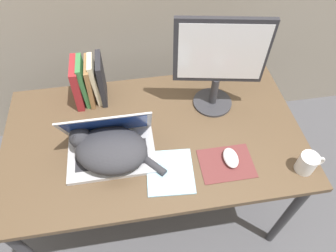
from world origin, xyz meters
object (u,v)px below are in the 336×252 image
book_row (89,81)px  notepad (170,172)px  cat (109,149)px  computer_mouse (231,158)px  laptop (110,145)px  external_monitor (219,61)px  mug (308,163)px

book_row → notepad: size_ratio=1.05×
cat → computer_mouse: 0.52m
laptop → external_monitor: bearing=22.4°
book_row → mug: 1.05m
external_monitor → mug: (0.29, -0.43, -0.22)m
external_monitor → notepad: size_ratio=2.07×
laptop → external_monitor: 0.59m
cat → notepad: (0.24, -0.11, -0.07)m
book_row → notepad: 0.59m
external_monitor → computer_mouse: 0.42m
laptop → computer_mouse: laptop is taller
laptop → mug: size_ratio=3.23×
laptop → mug: (0.80, -0.22, 0.00)m
cat → external_monitor: size_ratio=0.83×
computer_mouse → notepad: 0.27m
book_row → mug: bearing=-32.3°
computer_mouse → mug: 0.31m
external_monitor → computer_mouse: (-0.01, -0.34, -0.25)m
computer_mouse → mug: bearing=-17.0°
external_monitor → mug: size_ratio=4.09×
external_monitor → book_row: 0.62m
laptop → external_monitor: size_ratio=0.79×
cat → mug: size_ratio=3.37×
laptop → notepad: bearing=-31.8°
laptop → cat: 0.05m
cat → notepad: cat is taller
cat → computer_mouse: bearing=-10.0°
computer_mouse → mug: size_ratio=0.87×
mug → cat: bearing=167.4°
laptop → book_row: 0.35m
external_monitor → computer_mouse: bearing=-91.1°
notepad → mug: (0.56, -0.07, 0.04)m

